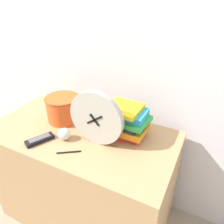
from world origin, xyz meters
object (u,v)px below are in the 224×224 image
Objects in this scene: desk_clock at (96,118)px; crumpled_paper_ball at (64,134)px; tv_remote at (40,140)px; book_stack at (125,120)px; pen at (69,152)px; basket at (63,108)px.

desk_clock is 0.21m from crumpled_paper_ball.
desk_clock is 1.87× the size of tv_remote.
desk_clock reaches higher than book_stack.
basket is at bearing 131.14° from pen.
desk_clock is at bearing 18.45° from crumpled_paper_ball.
pen is (-0.08, -0.14, -0.14)m from desk_clock.
book_stack is at bearing 56.26° from pen.
crumpled_paper_ball is (0.13, -0.16, -0.05)m from basket.
book_stack is 3.93× the size of crumpled_paper_ball.
desk_clock is 1.14× the size of book_stack.
crumpled_paper_ball is (-0.27, -0.19, -0.06)m from book_stack.
basket is (-0.30, 0.11, -0.07)m from desk_clock.
crumpled_paper_ball is at bearing -161.55° from desk_clock.
tv_remote is (0.02, -0.24, -0.07)m from basket.
desk_clock reaches higher than basket.
desk_clock is at bearing -19.68° from basket.
desk_clock is 2.81× the size of pen.
basket reaches higher than pen.
tv_remote is at bearing -144.46° from crumpled_paper_ball.
pen is at bearing -123.74° from book_stack.
tv_remote is at bearing 178.08° from pen.
crumpled_paper_ball is at bearing 136.72° from pen.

